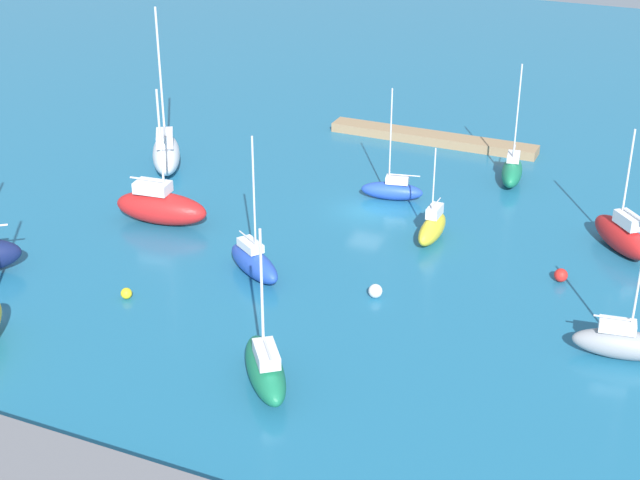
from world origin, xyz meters
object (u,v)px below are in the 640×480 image
object	(u,v)px
sailboat_white_lone_north	(166,152)
mooring_buoy_red	(561,275)
sailboat_green_along_channel	(512,171)
mooring_buoy_white	(375,291)
pier_dock	(432,138)
sailboat_green_lone_south	(265,368)
sailboat_blue_outer_mooring	(392,190)
sailboat_blue_near_pier	(254,262)
sailboat_red_off_beacon	(622,235)
sailboat_yellow_far_north	(432,227)
sailboat_red_west_end	(161,206)
sailboat_gray_far_south	(623,343)
mooring_buoy_yellow	(126,293)

from	to	relation	value
sailboat_white_lone_north	mooring_buoy_red	world-z (taller)	sailboat_white_lone_north
sailboat_green_along_channel	mooring_buoy_white	distance (m)	22.35
pier_dock	sailboat_green_lone_south	distance (m)	39.88
sailboat_green_lone_south	mooring_buoy_white	distance (m)	11.59
sailboat_blue_outer_mooring	sailboat_blue_near_pier	world-z (taller)	sailboat_blue_near_pier
sailboat_white_lone_north	sailboat_blue_near_pier	bearing A→B (deg)	-163.82
sailboat_red_off_beacon	sailboat_blue_outer_mooring	xyz separation A→B (m)	(17.54, -1.97, -0.39)
pier_dock	sailboat_blue_outer_mooring	world-z (taller)	sailboat_blue_outer_mooring
sailboat_green_lone_south	mooring_buoy_red	bearing A→B (deg)	-71.52
sailboat_yellow_far_north	sailboat_red_west_end	bearing A→B (deg)	-73.86
sailboat_blue_near_pier	mooring_buoy_white	xyz separation A→B (m)	(-8.38, -0.46, -0.54)
sailboat_green_lone_south	sailboat_yellow_far_north	bearing A→B (deg)	-45.06
pier_dock	mooring_buoy_white	size ratio (longest dim) A/B	21.15
sailboat_gray_far_south	mooring_buoy_white	distance (m)	15.25
pier_dock	sailboat_red_off_beacon	xyz separation A→B (m)	(-18.56, 15.36, 0.80)
sailboat_yellow_far_north	sailboat_gray_far_south	bearing A→B (deg)	55.73
sailboat_blue_outer_mooring	mooring_buoy_red	bearing A→B (deg)	139.10
sailboat_red_west_end	mooring_buoy_red	bearing A→B (deg)	-0.50
sailboat_red_off_beacon	sailboat_red_west_end	distance (m)	32.86
sailboat_green_lone_south	sailboat_gray_far_south	distance (m)	20.23
sailboat_yellow_far_north	sailboat_blue_near_pier	distance (m)	13.36
sailboat_blue_outer_mooring	sailboat_gray_far_south	distance (m)	25.09
mooring_buoy_yellow	mooring_buoy_red	distance (m)	28.04
sailboat_green_along_channel	sailboat_blue_near_pier	bearing A→B (deg)	-37.29
sailboat_blue_near_pier	sailboat_gray_far_south	bearing A→B (deg)	33.03
sailboat_blue_outer_mooring	mooring_buoy_white	bearing A→B (deg)	94.14
sailboat_white_lone_north	sailboat_red_west_end	xyz separation A→B (m)	(-5.51, 9.48, -0.05)
sailboat_red_off_beacon	mooring_buoy_red	distance (m)	6.82
sailboat_green_along_channel	sailboat_yellow_far_north	bearing A→B (deg)	-21.36
sailboat_red_off_beacon	sailboat_green_lone_south	size ratio (longest dim) A/B	0.95
sailboat_white_lone_north	mooring_buoy_red	bearing A→B (deg)	-132.81
sailboat_red_off_beacon	mooring_buoy_white	distance (m)	18.55
sailboat_gray_far_south	mooring_buoy_red	distance (m)	9.11
pier_dock	sailboat_green_lone_south	world-z (taller)	sailboat_green_lone_south
sailboat_red_off_beacon	pier_dock	bearing A→B (deg)	9.15
pier_dock	sailboat_white_lone_north	bearing A→B (deg)	38.73
sailboat_gray_far_south	sailboat_blue_near_pier	distance (m)	23.60
mooring_buoy_red	sailboat_blue_outer_mooring	bearing A→B (deg)	-28.94
sailboat_gray_far_south	sailboat_red_west_end	bearing A→B (deg)	163.25
sailboat_gray_far_south	sailboat_green_along_channel	xyz separation A→B (m)	(11.85, -22.89, 0.04)
pier_dock	sailboat_white_lone_north	size ratio (longest dim) A/B	1.41
sailboat_green_lone_south	sailboat_white_lone_north	world-z (taller)	sailboat_white_lone_north
sailboat_red_west_end	mooring_buoy_red	distance (m)	28.85
pier_dock	sailboat_gray_far_south	bearing A→B (deg)	125.20
sailboat_green_along_channel	sailboat_blue_near_pier	world-z (taller)	sailboat_green_along_channel
sailboat_white_lone_north	sailboat_red_west_end	distance (m)	10.96
sailboat_red_west_end	sailboat_green_along_channel	bearing A→B (deg)	33.57
sailboat_blue_near_pier	mooring_buoy_yellow	size ratio (longest dim) A/B	13.71
sailboat_green_along_channel	sailboat_gray_far_south	bearing A→B (deg)	17.60
sailboat_green_lone_south	sailboat_red_west_end	xyz separation A→B (m)	(16.37, -15.38, 0.24)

